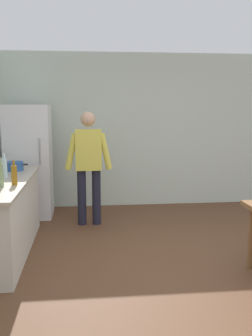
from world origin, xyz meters
The scene contains 9 objects.
ground_plane centered at (0.00, 0.00, 0.00)m, with size 14.00×14.00×0.00m, color brown.
wall_back centered at (0.00, 3.00, 1.35)m, with size 6.40×0.12×2.70m, color silver.
kitchen_counter centered at (-2.00, 0.80, 0.45)m, with size 0.64×2.20×0.90m.
refrigerator centered at (-1.90, 2.40, 0.90)m, with size 0.70×0.67×1.80m.
person centered at (-0.95, 1.85, 0.98)m, with size 0.70×0.22×1.70m.
cooking_pot centered at (-1.99, 1.53, 0.96)m, with size 0.40×0.28×0.12m.
bottle_water_clear centered at (-1.99, 0.98, 1.03)m, with size 0.07×0.07×0.30m.
bottle_oil_amber centered at (-1.79, 0.52, 1.02)m, with size 0.06×0.06×0.28m.
bottle_vinegar_tall centered at (-1.91, 0.42, 1.04)m, with size 0.06×0.06×0.32m.
Camera 1 is at (-0.99, -3.78, 1.76)m, focal length 40.69 mm.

